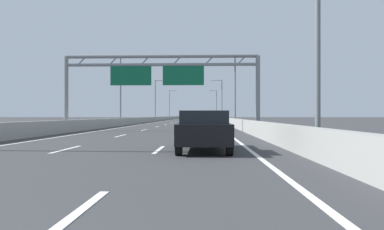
{
  "coord_description": "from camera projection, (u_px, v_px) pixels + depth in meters",
  "views": [
    {
      "loc": [
        3.51,
        -1.12,
        1.33
      ],
      "look_at": [
        0.72,
        84.19,
        1.35
      ],
      "focal_mm": 33.43,
      "sensor_mm": 36.0,
      "label": 1
    }
  ],
  "objects": [
    {
      "name": "ground_plane",
      "position": [
        191.0,
        120.0,
        101.18
      ],
      "size": [
        260.0,
        260.0,
        0.0
      ],
      "primitive_type": "plane",
      "color": "#38383A"
    },
    {
      "name": "lane_dash_left_1",
      "position": [
        66.0,
        149.0,
        13.78
      ],
      "size": [
        0.16,
        3.0,
        0.01
      ],
      "primitive_type": "cube",
      "color": "white",
      "rests_on": "ground_plane"
    },
    {
      "name": "lane_dash_left_2",
      "position": [
        120.0,
        136.0,
        22.78
      ],
      "size": [
        0.16,
        3.0,
        0.01
      ],
      "primitive_type": "cube",
      "color": "white",
      "rests_on": "ground_plane"
    },
    {
      "name": "lane_dash_left_3",
      "position": [
        144.0,
        130.0,
        31.77
      ],
      "size": [
        0.16,
        3.0,
        0.01
      ],
      "primitive_type": "cube",
      "color": "white",
      "rests_on": "ground_plane"
    },
    {
      "name": "lane_dash_left_4",
      "position": [
        157.0,
        127.0,
        40.77
      ],
      "size": [
        0.16,
        3.0,
        0.01
      ],
      "primitive_type": "cube",
      "color": "white",
      "rests_on": "ground_plane"
    },
    {
      "name": "lane_dash_left_5",
      "position": [
        166.0,
        125.0,
        49.76
      ],
      "size": [
        0.16,
        3.0,
        0.01
      ],
      "primitive_type": "cube",
      "color": "white",
      "rests_on": "ground_plane"
    },
    {
      "name": "lane_dash_left_6",
      "position": [
        171.0,
        123.0,
        58.76
      ],
      "size": [
        0.16,
        3.0,
        0.01
      ],
      "primitive_type": "cube",
      "color": "white",
      "rests_on": "ground_plane"
    },
    {
      "name": "lane_dash_left_7",
      "position": [
        176.0,
        122.0,
        67.75
      ],
      "size": [
        0.16,
        3.0,
        0.01
      ],
      "primitive_type": "cube",
      "color": "white",
      "rests_on": "ground_plane"
    },
    {
      "name": "lane_dash_left_8",
      "position": [
        179.0,
        121.0,
        76.75
      ],
      "size": [
        0.16,
        3.0,
        0.01
      ],
      "primitive_type": "cube",
      "color": "white",
      "rests_on": "ground_plane"
    },
    {
      "name": "lane_dash_left_9",
      "position": [
        182.0,
        121.0,
        85.74
      ],
      "size": [
        0.16,
        3.0,
        0.01
      ],
      "primitive_type": "cube",
      "color": "white",
      "rests_on": "ground_plane"
    },
    {
      "name": "lane_dash_left_10",
      "position": [
        184.0,
        120.0,
        94.74
      ],
      "size": [
        0.16,
        3.0,
        0.01
      ],
      "primitive_type": "cube",
      "color": "white",
      "rests_on": "ground_plane"
    },
    {
      "name": "lane_dash_left_11",
      "position": [
        185.0,
        120.0,
        103.73
      ],
      "size": [
        0.16,
        3.0,
        0.01
      ],
      "primitive_type": "cube",
      "color": "white",
      "rests_on": "ground_plane"
    },
    {
      "name": "lane_dash_left_12",
      "position": [
        187.0,
        119.0,
        112.73
      ],
      "size": [
        0.16,
        3.0,
        0.01
      ],
      "primitive_type": "cube",
      "color": "white",
      "rests_on": "ground_plane"
    },
    {
      "name": "lane_dash_left_13",
      "position": [
        188.0,
        119.0,
        121.72
      ],
      "size": [
        0.16,
        3.0,
        0.01
      ],
      "primitive_type": "cube",
      "color": "white",
      "rests_on": "ground_plane"
    },
    {
      "name": "lane_dash_left_14",
      "position": [
        189.0,
        119.0,
        130.72
      ],
      "size": [
        0.16,
        3.0,
        0.01
      ],
      "primitive_type": "cube",
      "color": "white",
      "rests_on": "ground_plane"
    },
    {
      "name": "lane_dash_left_15",
      "position": [
        190.0,
        118.0,
        139.71
      ],
      "size": [
        0.16,
        3.0,
        0.01
      ],
      "primitive_type": "cube",
      "color": "white",
      "rests_on": "ground_plane"
    },
    {
      "name": "lane_dash_left_16",
      "position": [
        191.0,
        118.0,
        148.71
      ],
      "size": [
        0.16,
        3.0,
        0.01
      ],
      "primitive_type": "cube",
      "color": "white",
      "rests_on": "ground_plane"
    },
    {
      "name": "lane_dash_left_17",
      "position": [
        192.0,
        118.0,
        157.7
      ],
      "size": [
        0.16,
        3.0,
        0.01
      ],
      "primitive_type": "cube",
      "color": "white",
      "rests_on": "ground_plane"
    },
    {
      "name": "lane_dash_right_0",
      "position": [
        73.0,
        216.0,
        4.67
      ],
      "size": [
        0.16,
        3.0,
        0.01
      ],
      "primitive_type": "cube",
      "color": "white",
      "rests_on": "ground_plane"
    },
    {
      "name": "lane_dash_right_1",
      "position": [
        159.0,
        150.0,
        13.66
      ],
      "size": [
        0.16,
        3.0,
        0.01
      ],
      "primitive_type": "cube",
      "color": "white",
      "rests_on": "ground_plane"
    },
    {
      "name": "lane_dash_right_2",
      "position": [
        177.0,
        136.0,
        22.66
      ],
      "size": [
        0.16,
        3.0,
        0.01
      ],
      "primitive_type": "cube",
      "color": "white",
      "rests_on": "ground_plane"
    },
    {
      "name": "lane_dash_right_3",
      "position": [
        184.0,
        130.0,
        31.65
      ],
      "size": [
        0.16,
        3.0,
        0.01
      ],
      "primitive_type": "cube",
      "color": "white",
      "rests_on": "ground_plane"
    },
    {
      "name": "lane_dash_right_4",
      "position": [
        189.0,
        127.0,
        40.65
      ],
      "size": [
        0.16,
        3.0,
        0.01
      ],
      "primitive_type": "cube",
      "color": "white",
      "rests_on": "ground_plane"
    },
    {
      "name": "lane_dash_right_5",
      "position": [
        191.0,
        125.0,
        49.64
      ],
      "size": [
        0.16,
        3.0,
        0.01
      ],
      "primitive_type": "cube",
      "color": "white",
      "rests_on": "ground_plane"
    },
    {
      "name": "lane_dash_right_6",
      "position": [
        193.0,
        123.0,
        58.64
      ],
      "size": [
        0.16,
        3.0,
        0.01
      ],
      "primitive_type": "cube",
      "color": "white",
      "rests_on": "ground_plane"
    },
    {
      "name": "lane_dash_right_7",
      "position": [
        195.0,
        122.0,
        67.63
      ],
      "size": [
        0.16,
        3.0,
        0.01
      ],
      "primitive_type": "cube",
      "color": "white",
      "rests_on": "ground_plane"
    },
    {
      "name": "lane_dash_right_8",
      "position": [
        196.0,
        121.0,
        76.63
      ],
      "size": [
        0.16,
        3.0,
        0.01
      ],
      "primitive_type": "cube",
      "color": "white",
      "rests_on": "ground_plane"
    },
    {
      "name": "lane_dash_right_9",
      "position": [
        197.0,
        121.0,
        85.63
      ],
      "size": [
        0.16,
        3.0,
        0.01
      ],
      "primitive_type": "cube",
      "color": "white",
      "rests_on": "ground_plane"
    },
    {
      "name": "lane_dash_right_10",
      "position": [
        197.0,
        120.0,
        94.62
      ],
      "size": [
        0.16,
        3.0,
        0.01
      ],
      "primitive_type": "cube",
      "color": "white",
      "rests_on": "ground_plane"
    },
    {
      "name": "lane_dash_right_11",
      "position": [
        198.0,
        120.0,
        103.62
      ],
      "size": [
        0.16,
        3.0,
        0.01
      ],
      "primitive_type": "cube",
      "color": "white",
      "rests_on": "ground_plane"
    },
    {
      "name": "lane_dash_right_12",
      "position": [
        198.0,
        119.0,
        112.61
      ],
      "size": [
        0.16,
        3.0,
        0.01
      ],
      "primitive_type": "cube",
      "color": "white",
      "rests_on": "ground_plane"
    },
    {
      "name": "lane_dash_right_13",
      "position": [
        199.0,
        119.0,
        121.61
      ],
      "size": [
        0.16,
        3.0,
        0.01
      ],
      "primitive_type": "cube",
      "color": "white",
      "rests_on": "ground_plane"
    },
    {
      "name": "lane_dash_right_14",
      "position": [
        199.0,
        119.0,
        130.6
      ],
      "size": [
        0.16,
        3.0,
        0.01
      ],
      "primitive_type": "cube",
      "color": "white",
      "rests_on": "ground_plane"
    },
    {
      "name": "lane_dash_right_15",
      "position": [
        199.0,
        118.0,
        139.6
      ],
      "size": [
        0.16,
        3.0,
        0.01
      ],
      "primitive_type": "cube",
      "color": "white",
      "rests_on": "ground_plane"
    },
    {
      "name": "lane_dash_right_16",
      "position": [
        200.0,
        118.0,
        148.59
      ],
      "size": [
        0.16,
        3.0,
        0.01
      ],
      "primitive_type": "cube",
      "color": "white",
      "rests_on": "ground_plane"
    },
    {
      "name": "lane_dash_right_17",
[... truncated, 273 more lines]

